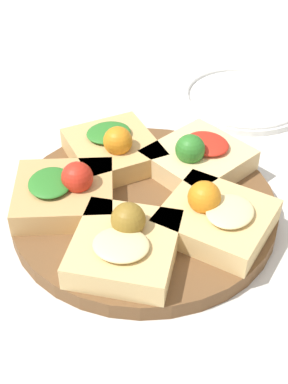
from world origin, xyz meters
name	(u,v)px	position (x,y,z in m)	size (l,w,h in m)	color
ground_plane	(144,214)	(0.00, 0.00, 0.00)	(3.00, 3.00, 0.00)	silver
serving_board	(144,207)	(0.00, 0.00, 0.01)	(0.35, 0.35, 0.02)	brown
focaccia_slice_0	(114,148)	(-0.03, 0.10, 0.04)	(0.14, 0.15, 0.06)	tan
focaccia_slice_1	(65,192)	(-0.10, 0.01, 0.04)	(0.14, 0.13, 0.06)	tan
focaccia_slice_2	(125,244)	(-0.04, -0.09, 0.04)	(0.15, 0.16, 0.06)	#DBB775
focaccia_slice_3	(216,216)	(0.08, -0.07, 0.04)	(0.17, 0.17, 0.06)	#DBB775
focaccia_slice_4	(198,158)	(0.09, 0.05, 0.04)	(0.17, 0.16, 0.06)	#E5C689
plate_right	(244,98)	(0.22, 0.26, 0.01)	(0.22, 0.22, 0.02)	white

